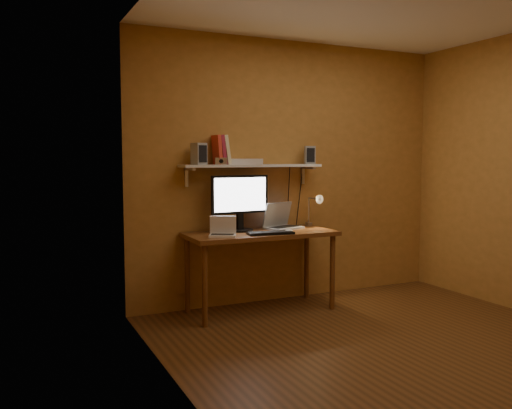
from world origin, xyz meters
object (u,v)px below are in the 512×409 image
desk (261,241)px  mouse (289,231)px  keyboard (271,233)px  speaker_left (199,154)px  desk_lamp (315,206)px  router (245,162)px  laptop (281,222)px  netbook (223,231)px  wall_shelf (252,166)px  speaker_right (310,155)px  monitor (240,200)px  shelf_camera (221,161)px

desk → mouse: (0.20, -0.17, 0.10)m
keyboard → speaker_left: speaker_left is taller
desk_lamp → router: router is taller
laptop → mouse: size_ratio=4.53×
desk → desk_lamp: bearing=10.8°
netbook → keyboard: netbook is taller
wall_shelf → speaker_left: (-0.54, -0.02, 0.11)m
keyboard → speaker_right: 1.02m
speaker_left → netbook: bearing=-87.6°
monitor → netbook: size_ratio=2.08×
speaker_left → speaker_right: 1.18m
netbook → keyboard: bearing=16.3°
laptop → speaker_left: size_ratio=2.04×
speaker_left → router: size_ratio=0.60×
mouse → router: bearing=117.6°
mouse → speaker_left: (-0.74, 0.35, 0.71)m
keyboard → desk_lamp: size_ratio=1.13×
speaker_right → monitor: bearing=-155.2°
laptop → shelf_camera: shelf_camera is taller
keyboard → speaker_right: (0.63, 0.38, 0.70)m
wall_shelf → shelf_camera: (-0.34, -0.07, 0.05)m
router → shelf_camera: bearing=-164.0°
speaker_right → shelf_camera: speaker_right is taller
netbook → shelf_camera: (0.08, 0.24, 0.61)m
monitor → shelf_camera: (-0.19, -0.01, 0.36)m
mouse → desk_lamp: (0.46, 0.30, 0.19)m
shelf_camera → speaker_left: bearing=164.3°
desk → speaker_left: (-0.54, 0.18, 0.81)m
desk → keyboard: size_ratio=3.32×
monitor → mouse: monitor is taller
monitor → shelf_camera: shelf_camera is taller
laptop → keyboard: bearing=-148.9°
desk → netbook: netbook is taller
desk → speaker_left: size_ratio=7.09×
monitor → shelf_camera: bearing=178.0°
speaker_left → laptop: bearing=-21.6°
laptop → shelf_camera: 0.86m
speaker_right → router: bearing=-160.4°
netbook → mouse: netbook is taller
mouse → shelf_camera: bearing=142.7°
mouse → desk_lamp: 0.58m
keyboard → router: router is taller
desk_lamp → speaker_right: size_ratio=2.09×
laptop → desk_lamp: bearing=-20.0°
desk_lamp → router: bearing=174.2°
desk → keyboard: bearing=-86.7°
keyboard → shelf_camera: 0.80m
router → laptop: bearing=-10.2°
desk → wall_shelf: (0.00, 0.19, 0.69)m
speaker_left → shelf_camera: size_ratio=1.76×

